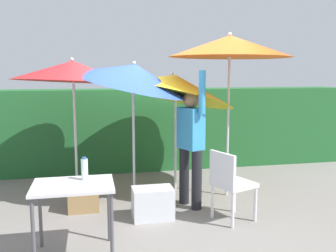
{
  "coord_description": "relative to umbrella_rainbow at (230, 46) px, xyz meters",
  "views": [
    {
      "loc": [
        -1.08,
        -4.82,
        1.85
      ],
      "look_at": [
        0.0,
        0.3,
        1.1
      ],
      "focal_mm": 39.95,
      "sensor_mm": 36.0,
      "label": 1
    }
  ],
  "objects": [
    {
      "name": "person_vendor",
      "position": [
        -0.67,
        -0.35,
        -1.29
      ],
      "size": [
        0.34,
        0.54,
        1.88
      ],
      "color": "black",
      "rests_on": "ground_plane"
    },
    {
      "name": "umbrella_navy",
      "position": [
        -2.23,
        0.36,
        -0.36
      ],
      "size": [
        1.72,
        1.72,
        2.09
      ],
      "color": "silver",
      "rests_on": "ground_plane"
    },
    {
      "name": "ground_plane",
      "position": [
        -0.92,
        -0.37,
        -2.22
      ],
      "size": [
        24.0,
        24.0,
        0.0
      ],
      "primitive_type": "plane",
      "color": "gray"
    },
    {
      "name": "hedge_row",
      "position": [
        -0.92,
        1.91,
        -1.45
      ],
      "size": [
        8.0,
        0.7,
        1.54
      ],
      "primitive_type": "cube",
      "color": "#23602D",
      "rests_on": "ground_plane"
    },
    {
      "name": "crate_cardboard",
      "position": [
        -2.12,
        -0.21,
        -2.03
      ],
      "size": [
        0.4,
        0.32,
        0.39
      ],
      "primitive_type": "cube",
      "color": "#9E7A4C",
      "rests_on": "ground_plane"
    },
    {
      "name": "chair_plastic",
      "position": [
        -0.32,
        -0.95,
        -1.71
      ],
      "size": [
        0.57,
        0.57,
        0.89
      ],
      "color": "silver",
      "rests_on": "ground_plane"
    },
    {
      "name": "umbrella_rainbow",
      "position": [
        0.0,
        0.0,
        0.0
      ],
      "size": [
        1.78,
        1.78,
        2.43
      ],
      "color": "silver",
      "rests_on": "ground_plane"
    },
    {
      "name": "folding_table",
      "position": [
        -2.19,
        -1.47,
        -1.57
      ],
      "size": [
        0.8,
        0.6,
        0.75
      ],
      "color": "#4C4C51",
      "rests_on": "ground_plane"
    },
    {
      "name": "bottle_water",
      "position": [
        -2.08,
        -1.35,
        -1.36
      ],
      "size": [
        0.07,
        0.07,
        0.24
      ],
      "color": "silver",
      "rests_on": "folding_table"
    },
    {
      "name": "cooler_box",
      "position": [
        -1.25,
        -0.67,
        -2.02
      ],
      "size": [
        0.51,
        0.34,
        0.4
      ],
      "primitive_type": "cube",
      "color": "silver",
      "rests_on": "ground_plane"
    },
    {
      "name": "umbrella_yellow",
      "position": [
        -0.72,
        0.45,
        -0.57
      ],
      "size": [
        2.0,
        1.95,
        2.14
      ],
      "color": "silver",
      "rests_on": "ground_plane"
    },
    {
      "name": "umbrella_orange",
      "position": [
        -1.39,
        0.08,
        -0.41
      ],
      "size": [
        1.76,
        1.73,
        2.22
      ],
      "color": "silver",
      "rests_on": "ground_plane"
    }
  ]
}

